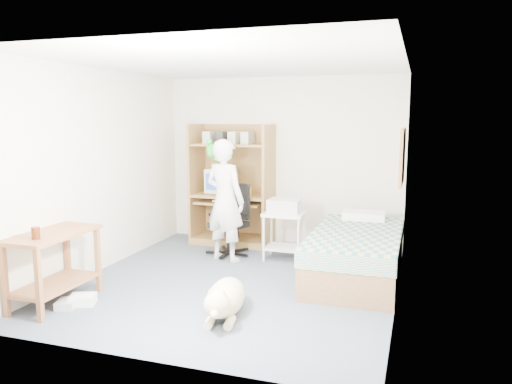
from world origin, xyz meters
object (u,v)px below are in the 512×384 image
printer_cart (284,228)px  side_desk (54,257)px  bed (356,254)px  person (225,201)px  dog (225,298)px  office_chair (231,230)px  computer_hutch (233,189)px

printer_cart → side_desk: bearing=-128.4°
bed → person: (-1.76, 0.19, 0.53)m
person → dog: bearing=129.2°
bed → office_chair: bearing=164.6°
computer_hutch → person: (0.24, -0.93, -0.01)m
office_chair → printer_cart: size_ratio=1.52×
computer_hutch → printer_cart: bearing=-32.9°
computer_hutch → office_chair: size_ratio=1.84×
office_chair → dog: bearing=-52.9°
office_chair → computer_hutch: bearing=125.8°
person → printer_cart: 0.88m
computer_hutch → office_chair: bearing=-71.8°
bed → computer_hutch: bearing=150.7°
side_desk → person: bearing=61.5°
person → printer_cart: size_ratio=2.53×
bed → side_desk: side_desk is taller
side_desk → office_chair: office_chair is taller
person → computer_hutch: bearing=-57.9°
person → dog: (0.70, -1.78, -0.63)m
side_desk → printer_cart: size_ratio=1.55×
side_desk → dog: side_desk is taller
office_chair → dog: office_chair is taller
office_chair → printer_cart: office_chair is taller
side_desk → person: person is taller
computer_hutch → bed: size_ratio=0.89×
side_desk → office_chair: size_ratio=1.02×
side_desk → dog: bearing=7.3°
dog → printer_cart: (0.04, 2.07, 0.25)m
side_desk → person: (1.09, 2.01, 0.32)m
computer_hutch → office_chair: 0.81m
office_chair → bed: bearing=2.3°
side_desk → person: 2.31m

